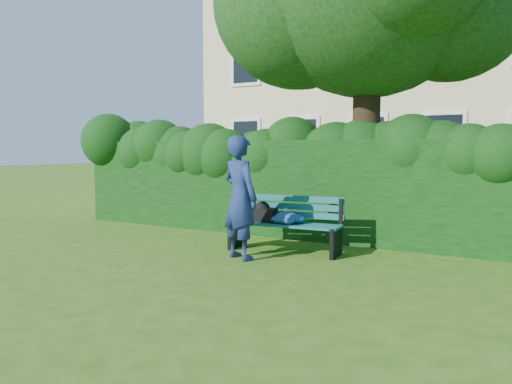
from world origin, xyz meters
The scene contains 5 objects.
ground centered at (0.00, 0.00, 0.00)m, with size 80.00×80.00×0.00m, color #325A14.
apartment_building centered at (0.00, 13.99, 6.00)m, with size 16.00×8.08×12.00m.
hedge centered at (0.00, 2.20, 0.90)m, with size 10.00×1.00×1.80m.
park_bench centered at (0.41, 0.71, 0.50)m, with size 1.86×0.73×0.89m.
man_reading centered at (0.13, -0.08, 0.92)m, with size 0.67×0.44×1.85m, color navy.
Camera 1 is at (4.09, -6.31, 1.66)m, focal length 35.00 mm.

